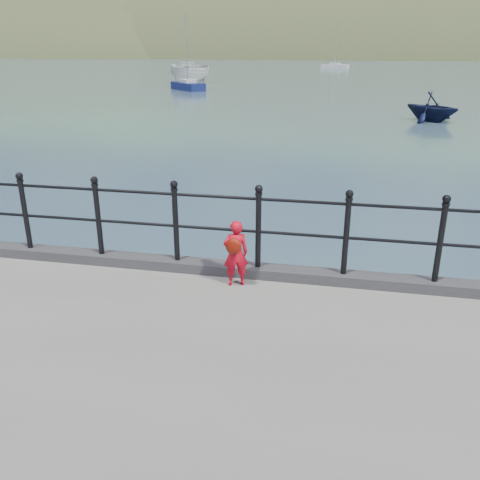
% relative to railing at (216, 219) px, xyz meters
% --- Properties ---
extents(ground, '(600.00, 600.00, 0.00)m').
position_rel_railing_xyz_m(ground, '(-0.00, 0.15, -1.82)').
color(ground, '#2D4251').
rests_on(ground, ground).
extents(kerb, '(60.00, 0.30, 0.15)m').
position_rel_railing_xyz_m(kerb, '(-0.00, -0.00, -0.75)').
color(kerb, '#28282B').
rests_on(kerb, quay).
extents(railing, '(18.11, 0.11, 1.20)m').
position_rel_railing_xyz_m(railing, '(0.00, 0.00, 0.00)').
color(railing, black).
rests_on(railing, kerb).
extents(far_shore, '(830.00, 200.00, 156.00)m').
position_rel_railing_xyz_m(far_shore, '(38.34, 239.56, -24.39)').
color(far_shore, '#333A21').
rests_on(far_shore, ground).
extents(child, '(0.40, 0.35, 0.93)m').
position_rel_railing_xyz_m(child, '(0.35, -0.35, -0.35)').
color(child, red).
rests_on(child, quay).
extents(launch_white, '(4.33, 6.33, 2.29)m').
position_rel_railing_xyz_m(launch_white, '(-14.90, 48.03, -0.68)').
color(launch_white, silver).
rests_on(launch_white, ground).
extents(launch_navy, '(4.17, 4.10, 1.66)m').
position_rel_railing_xyz_m(launch_navy, '(6.44, 24.68, -0.99)').
color(launch_navy, black).
rests_on(launch_navy, ground).
extents(sailboat_port, '(4.38, 4.60, 7.16)m').
position_rel_railing_xyz_m(sailboat_port, '(-13.65, 42.92, -1.48)').
color(sailboat_port, '#121C51').
rests_on(sailboat_port, ground).
extents(sailboat_left, '(5.37, 1.88, 7.65)m').
position_rel_railing_xyz_m(sailboat_left, '(-25.57, 81.35, -1.48)').
color(sailboat_left, black).
rests_on(sailboat_left, ground).
extents(sailboat_deep, '(5.37, 3.52, 7.82)m').
position_rel_railing_xyz_m(sailboat_deep, '(-1.02, 95.82, -1.48)').
color(sailboat_deep, silver).
rests_on(sailboat_deep, ground).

